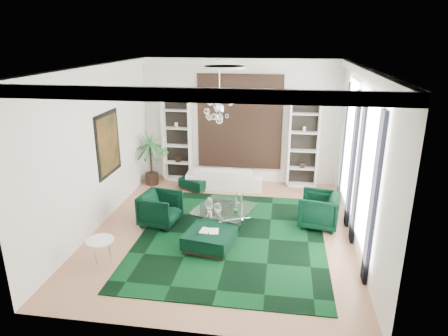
% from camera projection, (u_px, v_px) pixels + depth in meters
% --- Properties ---
extents(floor, '(6.00, 7.00, 0.02)m').
position_uv_depth(floor, '(223.00, 230.00, 9.56)').
color(floor, '#A67657').
rests_on(floor, ground).
extents(ceiling, '(6.00, 7.00, 0.02)m').
position_uv_depth(ceiling, '(222.00, 66.00, 8.34)').
color(ceiling, white).
rests_on(ceiling, ground).
extents(wall_back, '(6.00, 0.02, 3.80)m').
position_uv_depth(wall_back, '(240.00, 122.00, 12.24)').
color(wall_back, silver).
rests_on(wall_back, ground).
extents(wall_front, '(6.00, 0.02, 3.80)m').
position_uv_depth(wall_front, '(185.00, 223.00, 5.66)').
color(wall_front, silver).
rests_on(wall_front, ground).
extents(wall_left, '(0.02, 7.00, 3.80)m').
position_uv_depth(wall_left, '(96.00, 148.00, 9.37)').
color(wall_left, silver).
rests_on(wall_left, ground).
extents(wall_right, '(0.02, 7.00, 3.80)m').
position_uv_depth(wall_right, '(361.00, 160.00, 8.53)').
color(wall_right, silver).
rests_on(wall_right, ground).
extents(crown_molding, '(6.00, 7.00, 0.18)m').
position_uv_depth(crown_molding, '(222.00, 72.00, 8.38)').
color(crown_molding, white).
rests_on(crown_molding, ceiling).
extents(ceiling_medallion, '(0.90, 0.90, 0.05)m').
position_uv_depth(ceiling_medallion, '(225.00, 67.00, 8.64)').
color(ceiling_medallion, white).
rests_on(ceiling_medallion, ceiling).
extents(tapestry, '(2.50, 0.06, 2.80)m').
position_uv_depth(tapestry, '(240.00, 122.00, 12.19)').
color(tapestry, black).
rests_on(tapestry, wall_back).
extents(shelving_left, '(0.90, 0.38, 2.80)m').
position_uv_depth(shelving_left, '(177.00, 137.00, 12.49)').
color(shelving_left, white).
rests_on(shelving_left, floor).
extents(shelving_right, '(0.90, 0.38, 2.80)m').
position_uv_depth(shelving_right, '(304.00, 142.00, 11.94)').
color(shelving_right, white).
rests_on(shelving_right, floor).
extents(painting, '(0.04, 1.30, 1.60)m').
position_uv_depth(painting, '(109.00, 144.00, 9.95)').
color(painting, black).
rests_on(painting, wall_left).
extents(window_near, '(0.03, 1.10, 2.90)m').
position_uv_depth(window_near, '(369.00, 173.00, 7.68)').
color(window_near, white).
rests_on(window_near, wall_right).
extents(curtain_near_a, '(0.07, 0.30, 3.25)m').
position_uv_depth(curtain_near_a, '(373.00, 201.00, 7.04)').
color(curtain_near_a, black).
rests_on(curtain_near_a, floor).
extents(curtain_near_b, '(0.07, 0.30, 3.25)m').
position_uv_depth(curtain_near_b, '(359.00, 172.00, 8.50)').
color(curtain_near_b, black).
rests_on(curtain_near_b, floor).
extents(window_far, '(0.03, 1.10, 2.90)m').
position_uv_depth(window_far, '(350.00, 142.00, 9.93)').
color(window_far, white).
rests_on(window_far, wall_right).
extents(curtain_far_a, '(0.07, 0.30, 3.25)m').
position_uv_depth(curtain_far_a, '(352.00, 161.00, 9.29)').
color(curtain_far_a, black).
rests_on(curtain_far_a, floor).
extents(curtain_far_b, '(0.07, 0.30, 3.25)m').
position_uv_depth(curtain_far_b, '(344.00, 144.00, 10.75)').
color(curtain_far_b, black).
rests_on(curtain_far_b, floor).
extents(rug, '(4.20, 5.00, 0.02)m').
position_uv_depth(rug, '(232.00, 237.00, 9.20)').
color(rug, black).
rests_on(rug, floor).
extents(sofa, '(2.31, 0.99, 0.66)m').
position_uv_depth(sofa, '(225.00, 177.00, 12.14)').
color(sofa, silver).
rests_on(sofa, floor).
extents(armchair_left, '(1.01, 0.99, 0.81)m').
position_uv_depth(armchair_left, '(160.00, 209.00, 9.72)').
color(armchair_left, black).
rests_on(armchair_left, floor).
extents(armchair_right, '(1.07, 1.04, 0.84)m').
position_uv_depth(armchair_right, '(319.00, 210.00, 9.64)').
color(armchair_right, black).
rests_on(armchair_right, floor).
extents(coffee_table, '(1.62, 1.62, 0.45)m').
position_uv_depth(coffee_table, '(224.00, 217.00, 9.73)').
color(coffee_table, white).
rests_on(coffee_table, floor).
extents(ottoman_side, '(1.06, 1.06, 0.36)m').
position_uv_depth(ottoman_side, '(197.00, 183.00, 12.10)').
color(ottoman_side, black).
rests_on(ottoman_side, floor).
extents(ottoman_front, '(1.14, 1.14, 0.39)m').
position_uv_depth(ottoman_front, '(210.00, 239.00, 8.70)').
color(ottoman_front, black).
rests_on(ottoman_front, floor).
extents(book, '(0.41, 0.27, 0.03)m').
position_uv_depth(book, '(210.00, 231.00, 8.64)').
color(book, white).
rests_on(book, ottoman_front).
extents(side_table, '(0.66, 0.66, 0.54)m').
position_uv_depth(side_table, '(101.00, 252.00, 8.05)').
color(side_table, white).
rests_on(side_table, floor).
extents(palm, '(1.67, 1.67, 2.17)m').
position_uv_depth(palm, '(150.00, 151.00, 12.15)').
color(palm, '#1D692D').
rests_on(palm, floor).
extents(chandelier, '(0.94, 0.94, 0.77)m').
position_uv_depth(chandelier, '(219.00, 109.00, 8.94)').
color(chandelier, white).
rests_on(chandelier, ceiling).
extents(table_plant, '(0.14, 0.12, 0.25)m').
position_uv_depth(table_plant, '(236.00, 209.00, 9.32)').
color(table_plant, '#1D692D').
rests_on(table_plant, coffee_table).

